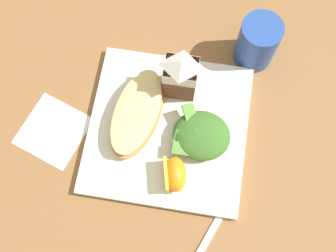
{
  "coord_description": "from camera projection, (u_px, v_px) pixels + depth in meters",
  "views": [
    {
      "loc": [
        0.04,
        -0.22,
        0.72
      ],
      "look_at": [
        0.0,
        0.0,
        0.03
      ],
      "focal_mm": 44.47,
      "sensor_mm": 36.0,
      "label": 1
    }
  ],
  "objects": [
    {
      "name": "metal_fork",
      "position": [
        208.0,
        238.0,
        0.7
      ],
      "size": [
        0.09,
        0.18,
        0.01
      ],
      "color": "silver",
      "rests_on": "ground"
    },
    {
      "name": "milk_carton",
      "position": [
        181.0,
        75.0,
        0.71
      ],
      "size": [
        0.06,
        0.05,
        0.11
      ],
      "color": "brown",
      "rests_on": "white_plate"
    },
    {
      "name": "paper_napkin",
      "position": [
        53.0,
        131.0,
        0.75
      ],
      "size": [
        0.14,
        0.14,
        0.0
      ],
      "primitive_type": "cube",
      "rotation": [
        0.0,
        0.0,
        -0.33
      ],
      "color": "white",
      "rests_on": "ground"
    },
    {
      "name": "white_plate",
      "position": [
        168.0,
        129.0,
        0.75
      ],
      "size": [
        0.28,
        0.28,
        0.02
      ],
      "primitive_type": "cube",
      "color": "white",
      "rests_on": "ground"
    },
    {
      "name": "ground",
      "position": [
        168.0,
        130.0,
        0.76
      ],
      "size": [
        3.0,
        3.0,
        0.0
      ],
      "primitive_type": "plane",
      "color": "olive"
    },
    {
      "name": "drinking_blue_cup",
      "position": [
        257.0,
        43.0,
        0.75
      ],
      "size": [
        0.07,
        0.07,
        0.1
      ],
      "primitive_type": "cylinder",
      "color": "#284CA3",
      "rests_on": "ground"
    },
    {
      "name": "cheesy_pizza_bread",
      "position": [
        137.0,
        113.0,
        0.73
      ],
      "size": [
        0.11,
        0.18,
        0.04
      ],
      "color": "tan",
      "rests_on": "white_plate"
    },
    {
      "name": "orange_wedge_front",
      "position": [
        175.0,
        174.0,
        0.7
      ],
      "size": [
        0.05,
        0.07,
        0.04
      ],
      "color": "orange",
      "rests_on": "white_plate"
    },
    {
      "name": "green_salad_pile",
      "position": [
        201.0,
        135.0,
        0.72
      ],
      "size": [
        0.1,
        0.1,
        0.04
      ],
      "color": "#3D7028",
      "rests_on": "white_plate"
    }
  ]
}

